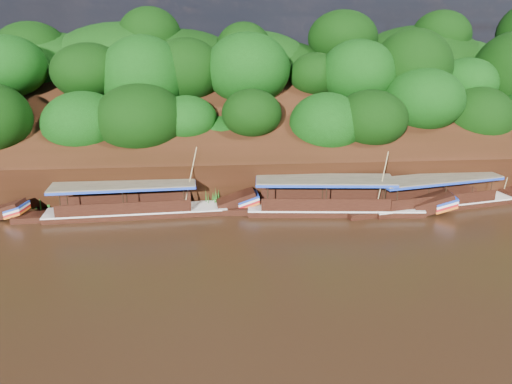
# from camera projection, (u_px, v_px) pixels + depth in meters

# --- Properties ---
(ground) EXTENTS (160.00, 160.00, 0.00)m
(ground) POSITION_uv_depth(u_px,v_px,m) (322.00, 252.00, 31.98)
(ground) COLOR black
(ground) RESTS_ON ground
(riverbank) EXTENTS (120.00, 30.06, 19.40)m
(riverbank) POSITION_uv_depth(u_px,v_px,m) (278.00, 145.00, 52.88)
(riverbank) COLOR black
(riverbank) RESTS_ON ground
(boat_0) EXTENTS (15.60, 5.21, 7.14)m
(boat_0) POSITION_uv_depth(u_px,v_px,m) (453.00, 199.00, 40.20)
(boat_0) COLOR black
(boat_0) RESTS_ON ground
(boat_1) EXTENTS (16.04, 3.86, 5.59)m
(boat_1) POSITION_uv_depth(u_px,v_px,m) (345.00, 205.00, 38.63)
(boat_1) COLOR black
(boat_1) RESTS_ON ground
(boat_2) EXTENTS (16.31, 3.23, 5.62)m
(boat_2) POSITION_uv_depth(u_px,v_px,m) (148.00, 207.00, 38.27)
(boat_2) COLOR black
(boat_2) RESTS_ON ground
(reeds) EXTENTS (49.50, 2.50, 1.90)m
(reeds) POSITION_uv_depth(u_px,v_px,m) (266.00, 193.00, 40.65)
(reeds) COLOR #1D691A
(reeds) RESTS_ON ground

